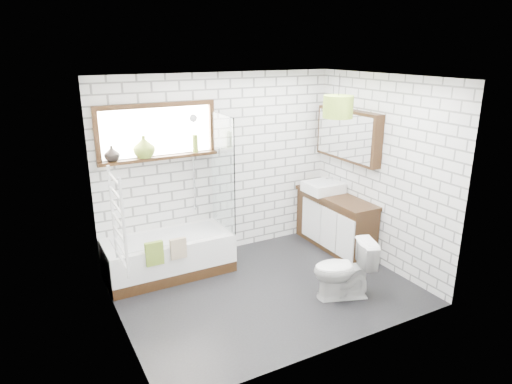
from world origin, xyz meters
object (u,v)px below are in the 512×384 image
basin (323,187)px  toilet (344,270)px  bathtub (169,255)px  pendant (338,107)px  vanity (335,222)px

basin → toilet: bearing=-117.0°
bathtub → toilet: toilet is taller
toilet → pendant: size_ratio=1.88×
pendant → vanity: bearing=45.9°
bathtub → pendant: size_ratio=4.24×
basin → bathtub: bearing=177.1°
vanity → toilet: (-0.77, -1.16, -0.04)m
vanity → pendant: pendant is taller
basin → toilet: size_ratio=0.71×
toilet → pendant: bearing=171.2°
bathtub → basin: basin is taller
basin → pendant: 1.38m
basin → vanity: bearing=-75.7°
bathtub → toilet: 2.21m
bathtub → vanity: bearing=-8.5°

